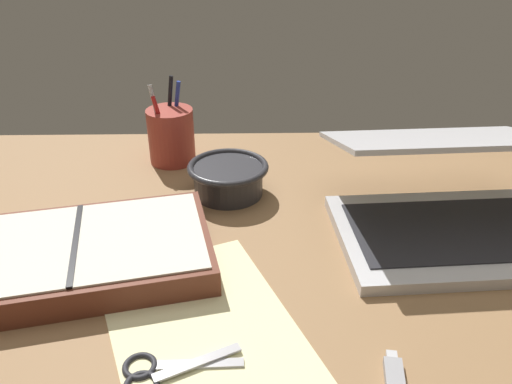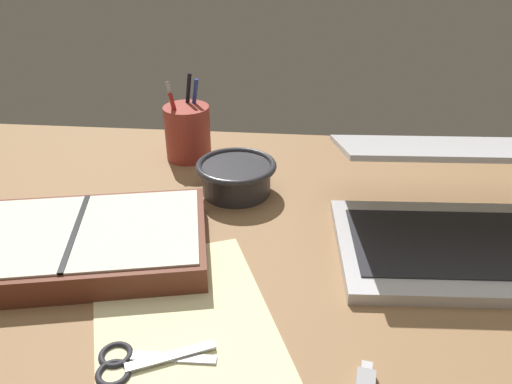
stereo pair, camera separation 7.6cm
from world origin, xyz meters
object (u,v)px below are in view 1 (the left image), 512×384
Objects in this scene: laptop at (448,201)px; planner at (78,255)px; bowl at (228,177)px; scissors at (156,372)px; pen_cup at (171,135)px.

laptop is 0.89× the size of planner.
bowl is 0.35× the size of planner.
bowl is at bearing 33.60° from planner.
planner is 23.79cm from scissors.
pen_cup reaches higher than scissors.
bowl is at bearing 66.86° from scissors.
laptop is at bearing -29.92° from pen_cup.
planner is at bearing -134.21° from bowl.
planner is (-54.95, -8.56, -3.16)cm from laptop.
laptop is at bearing -3.33° from planner.
planner is (-8.84, -35.10, -3.42)cm from pen_cup.
planner is (-20.54, -21.12, -1.12)cm from bowl.
laptop reaches higher than scissors.
laptop is 53.20cm from pen_cup.
pen_cup is at bearing 129.94° from bowl.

